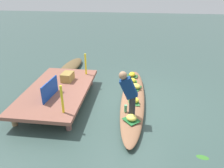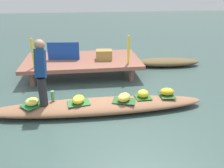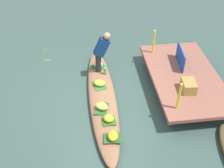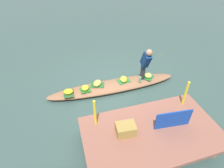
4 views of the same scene
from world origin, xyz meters
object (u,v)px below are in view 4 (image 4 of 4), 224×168
banana_bunch_1 (85,88)px  banana_bunch_4 (148,75)px  banana_bunch_0 (124,79)px  water_bottle (140,79)px  banana_bunch_3 (97,83)px  banana_bunch_2 (68,92)px  market_banner (173,119)px  vendor_person (145,62)px  vendor_boat (114,86)px  produce_crate (126,129)px

banana_bunch_1 → banana_bunch_4: 2.20m
banana_bunch_0 → water_bottle: bearing=158.1°
banana_bunch_0 → banana_bunch_3: size_ratio=0.96×
banana_bunch_2 → market_banner: (-2.22, 2.17, 0.39)m
water_bottle → banana_bunch_1: bearing=-3.4°
banana_bunch_2 → vendor_person: vendor_person is taller
banana_bunch_1 → banana_bunch_2: size_ratio=0.84×
vendor_boat → vendor_person: vendor_person is taller
vendor_person → market_banner: bearing=82.6°
banana_bunch_3 → banana_bunch_1: bearing=16.6°
banana_bunch_0 → water_bottle: 0.54m
banana_bunch_0 → water_bottle: water_bottle is taller
banana_bunch_4 → water_bottle: bearing=24.2°
banana_bunch_2 → banana_bunch_4: size_ratio=1.08×
banana_bunch_2 → water_bottle: (-2.34, 0.08, 0.02)m
banana_bunch_1 → produce_crate: (-0.59, 2.07, 0.28)m
vendor_boat → vendor_person: 1.30m
water_bottle → market_banner: size_ratio=0.23×
banana_bunch_0 → banana_bunch_4: size_ratio=1.14×
vendor_boat → produce_crate: (0.37, 2.14, 0.47)m
market_banner → banana_bunch_0: bearing=-75.0°
vendor_boat → water_bottle: size_ratio=22.02×
vendor_person → water_bottle: 0.62m
banana_bunch_2 → produce_crate: bearing=118.5°
banana_bunch_0 → produce_crate: (0.73, 2.17, 0.28)m
banana_bunch_2 → banana_bunch_3: banana_bunch_3 is taller
vendor_person → banana_bunch_3: bearing=-5.8°
banana_bunch_1 → produce_crate: 2.17m
banana_bunch_0 → banana_bunch_1: size_ratio=1.26×
vendor_person → banana_bunch_2: bearing=-0.1°
produce_crate → vendor_person: bearing=-124.3°
banana_bunch_1 → banana_bunch_3: (-0.42, -0.12, 0.00)m
banana_bunch_4 → market_banner: market_banner is taller
vendor_boat → banana_bunch_3: (0.53, -0.06, 0.19)m
banana_bunch_4 → vendor_boat: bearing=-0.2°
banana_bunch_3 → water_bottle: bearing=170.6°
vendor_boat → market_banner: (-0.74, 2.27, 0.58)m
banana_bunch_3 → vendor_person: size_ratio=0.26×
banana_bunch_0 → banana_bunch_1: (1.32, 0.09, 0.00)m
market_banner → banana_bunch_1: bearing=-46.8°
market_banner → vendor_person: bearing=-91.7°
market_banner → produce_crate: bearing=-1.1°
water_bottle → vendor_person: bearing=-154.4°
banana_bunch_4 → vendor_person: (0.22, 0.09, 0.62)m
vendor_boat → market_banner: 2.46m
banana_bunch_1 → market_banner: size_ratio=0.28×
banana_bunch_1 → market_banner: 2.81m
banana_bunch_0 → vendor_person: vendor_person is taller
banana_bunch_1 → banana_bunch_3: 0.44m
vendor_boat → produce_crate: bearing=80.1°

